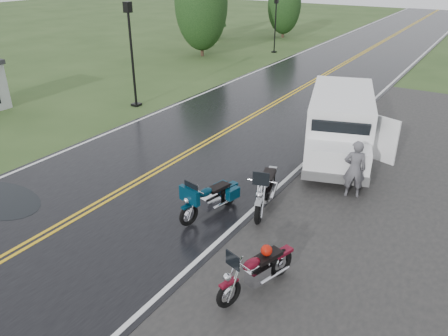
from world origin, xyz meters
name	(u,v)px	position (x,y,z in m)	size (l,w,h in m)	color
ground	(102,203)	(0.00, 0.00, 0.00)	(120.00, 120.00, 0.00)	#2D471E
road	(266,109)	(0.00, 10.00, 0.02)	(8.00, 100.00, 0.04)	black
motorcycle_red	(229,284)	(5.16, -1.58, 0.60)	(0.74, 2.02, 1.20)	#5E0A1A
motorcycle_teal	(189,207)	(2.80, 0.33, 0.60)	(0.74, 2.02, 1.20)	#052A3E
motorcycle_silver	(259,202)	(4.25, 1.37, 0.69)	(0.85, 2.33, 1.38)	#95999C
van_white	(310,143)	(4.20, 4.71, 1.10)	(2.10, 5.59, 2.20)	white
person_at_van	(354,170)	(5.80, 4.11, 0.85)	(0.62, 0.41, 1.70)	#55545A
lamp_post_near_left	(132,56)	(-5.35, 7.25, 2.31)	(0.40, 0.40, 4.62)	black
lamp_post_far_left	(275,26)	(-5.60, 22.16, 1.88)	(0.32, 0.32, 3.77)	black
tree_left_mid	(201,14)	(-9.31, 18.33, 2.80)	(3.58, 3.58, 5.60)	#1E3D19
tree_left_far	(284,11)	(-7.94, 28.57, 2.16)	(2.81, 2.81, 4.32)	#1E3D19
pine_left_far	(210,3)	(-12.97, 24.79, 2.90)	(2.78, 2.78, 5.79)	#1E3D19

